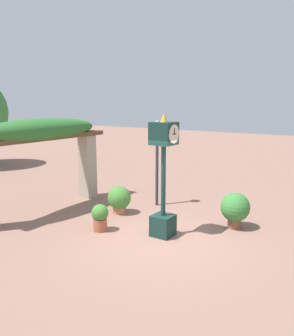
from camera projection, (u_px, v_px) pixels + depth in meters
The scene contains 7 objects.
ground_plane at pixel (159, 240), 8.94m from camera, with size 60.00×60.00×0.00m, color #8E6656.
pedestal_clock at pixel (163, 175), 8.94m from camera, with size 0.56×0.61×3.15m.
pergola at pixel (41, 140), 10.89m from camera, with size 5.01×1.06×2.92m.
potted_plant_near_left at pixel (100, 217), 9.50m from camera, with size 0.46×0.46×0.74m.
potted_plant_near_right at pixel (235, 208), 9.69m from camera, with size 0.80×0.80×0.99m.
potted_plant_far_left at pixel (119, 199), 10.97m from camera, with size 0.72×0.72×0.86m.
lamp_post at pixel (157, 143), 11.54m from camera, with size 0.34×0.34×2.81m.
Camera 1 is at (-7.14, -4.50, 3.46)m, focal length 38.00 mm.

